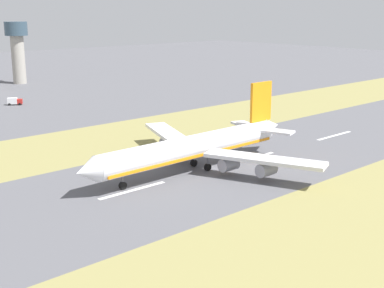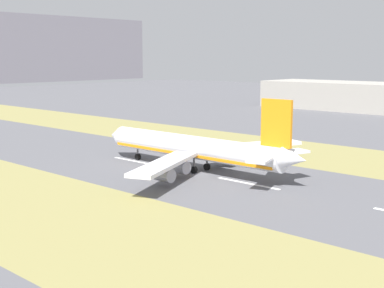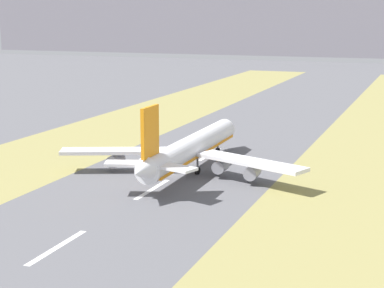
% 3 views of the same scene
% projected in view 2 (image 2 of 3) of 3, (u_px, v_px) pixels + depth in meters
% --- Properties ---
extents(ground_plane, '(800.00, 800.00, 0.00)m').
position_uv_depth(ground_plane, '(203.00, 175.00, 136.16)').
color(ground_plane, '#56565B').
extents(grass_median_west, '(40.00, 600.00, 0.01)m').
position_uv_depth(grass_median_west, '(51.00, 212.00, 103.34)').
color(grass_median_west, olive).
rests_on(grass_median_west, ground).
extents(grass_median_east, '(40.00, 600.00, 0.01)m').
position_uv_depth(grass_median_east, '(297.00, 152.00, 168.97)').
color(grass_median_east, olive).
rests_on(grass_median_east, ground).
extents(centreline_dash_mid, '(1.20, 18.00, 0.01)m').
position_uv_depth(centreline_dash_mid, '(248.00, 183.00, 126.82)').
color(centreline_dash_mid, silver).
rests_on(centreline_dash_mid, ground).
extents(centreline_dash_far, '(1.20, 18.00, 0.01)m').
position_uv_depth(centreline_dash_far, '(135.00, 161.00, 153.41)').
color(centreline_dash_far, silver).
rests_on(centreline_dash_far, ground).
extents(airplane_main_jet, '(64.13, 67.04, 20.20)m').
position_uv_depth(airplane_main_jet, '(197.00, 148.00, 139.47)').
color(airplane_main_jet, white).
rests_on(airplane_main_jet, ground).
extents(terminal_building, '(36.00, 110.34, 15.37)m').
position_uv_depth(terminal_building, '(361.00, 96.00, 297.31)').
color(terminal_building, '#A39E93').
rests_on(terminal_building, ground).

